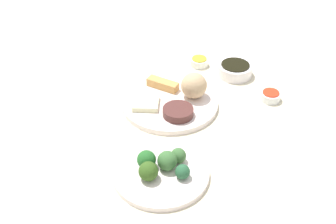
{
  "coord_description": "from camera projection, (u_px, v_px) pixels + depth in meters",
  "views": [
    {
      "loc": [
        -1.0,
        -0.26,
        0.76
      ],
      "look_at": [
        -0.08,
        -0.01,
        0.06
      ],
      "focal_mm": 45.48,
      "sensor_mm": 36.0,
      "label": 1
    }
  ],
  "objects": [
    {
      "name": "soy_sauce_bowl_liquid",
      "position": [
        235.0,
        65.0,
        1.39
      ],
      "size": [
        0.09,
        0.09,
        0.0
      ],
      "primitive_type": "cylinder",
      "color": "black",
      "rests_on": "soy_sauce_bowl"
    },
    {
      "name": "stir_fry_heap",
      "position": [
        178.0,
        112.0,
        1.2
      ],
      "size": [
        0.09,
        0.09,
        0.02
      ],
      "primitive_type": "cylinder",
      "color": "#512A26",
      "rests_on": "main_plate"
    },
    {
      "name": "sauce_ramekin_sweet_and_sour",
      "position": [
        270.0,
        96.0,
        1.29
      ],
      "size": [
        0.06,
        0.06,
        0.02
      ],
      "primitive_type": "cylinder",
      "color": "white",
      "rests_on": "tabletop"
    },
    {
      "name": "broccoli_floret_4",
      "position": [
        178.0,
        156.0,
        1.05
      ],
      "size": [
        0.04,
        0.04,
        0.04
      ],
      "primitive_type": "sphere",
      "color": "#3B6834",
      "rests_on": "broccoli_plate"
    },
    {
      "name": "sauce_ramekin_hot_mustard_liquid",
      "position": [
        199.0,
        59.0,
        1.45
      ],
      "size": [
        0.05,
        0.05,
        0.0
      ],
      "primitive_type": "cylinder",
      "color": "gold",
      "rests_on": "sauce_ramekin_hot_mustard"
    },
    {
      "name": "rice_scoop",
      "position": [
        194.0,
        86.0,
        1.26
      ],
      "size": [
        0.08,
        0.08,
        0.08
      ],
      "primitive_type": "sphere",
      "color": "tan",
      "rests_on": "main_plate"
    },
    {
      "name": "sauce_ramekin_hot_mustard",
      "position": [
        199.0,
        62.0,
        1.46
      ],
      "size": [
        0.06,
        0.06,
        0.02
      ],
      "primitive_type": "cylinder",
      "color": "white",
      "rests_on": "tabletop"
    },
    {
      "name": "main_plate",
      "position": [
        170.0,
        103.0,
        1.27
      ],
      "size": [
        0.29,
        0.29,
        0.02
      ],
      "primitive_type": "cylinder",
      "color": "white",
      "rests_on": "tabletop"
    },
    {
      "name": "broccoli_floret_0",
      "position": [
        146.0,
        160.0,
        1.03
      ],
      "size": [
        0.05,
        0.05,
        0.05
      ],
      "primitive_type": "sphere",
      "color": "#246126",
      "rests_on": "broccoli_plate"
    },
    {
      "name": "soy_sauce_bowl",
      "position": [
        235.0,
        70.0,
        1.4
      ],
      "size": [
        0.11,
        0.11,
        0.04
      ],
      "primitive_type": "cylinder",
      "color": "white",
      "rests_on": "tabletop"
    },
    {
      "name": "broccoli_floret_3",
      "position": [
        148.0,
        171.0,
        1.0
      ],
      "size": [
        0.05,
        0.05,
        0.05
      ],
      "primitive_type": "sphere",
      "color": "#33561C",
      "rests_on": "broccoli_plate"
    },
    {
      "name": "crab_rangoon_wonton",
      "position": [
        146.0,
        103.0,
        1.24
      ],
      "size": [
        0.09,
        0.09,
        0.02
      ],
      "primitive_type": "cube",
      "rotation": [
        0.0,
        0.0,
        0.22
      ],
      "color": "beige",
      "rests_on": "main_plate"
    },
    {
      "name": "sauce_ramekin_sweet_and_sour_liquid",
      "position": [
        271.0,
        93.0,
        1.28
      ],
      "size": [
        0.05,
        0.05,
        0.0
      ],
      "primitive_type": "cylinder",
      "color": "red",
      "rests_on": "sauce_ramekin_sweet_and_sour"
    },
    {
      "name": "broccoli_floret_1",
      "position": [
        183.0,
        172.0,
        1.0
      ],
      "size": [
        0.04,
        0.04,
        0.04
      ],
      "primitive_type": "sphere",
      "color": "#275A37",
      "rests_on": "broccoli_plate"
    },
    {
      "name": "broccoli_plate",
      "position": [
        161.0,
        173.0,
        1.03
      ],
      "size": [
        0.24,
        0.24,
        0.01
      ],
      "primitive_type": "cylinder",
      "color": "white",
      "rests_on": "tabletop"
    },
    {
      "name": "spring_roll",
      "position": [
        163.0,
        84.0,
        1.31
      ],
      "size": [
        0.06,
        0.1,
        0.03
      ],
      "primitive_type": "cube",
      "rotation": [
        0.0,
        0.0,
        1.32
      ],
      "color": "tan",
      "rests_on": "main_plate"
    },
    {
      "name": "broccoli_floret_2",
      "position": [
        167.0,
        161.0,
        1.02
      ],
      "size": [
        0.05,
        0.05,
        0.05
      ],
      "primitive_type": "sphere",
      "color": "#3B6A35",
      "rests_on": "broccoli_plate"
    },
    {
      "name": "tabletop",
      "position": [
        172.0,
        108.0,
        1.28
      ],
      "size": [
        2.2,
        2.2,
        0.02
      ],
      "primitive_type": "cube",
      "color": "beige",
      "rests_on": "ground"
    }
  ]
}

